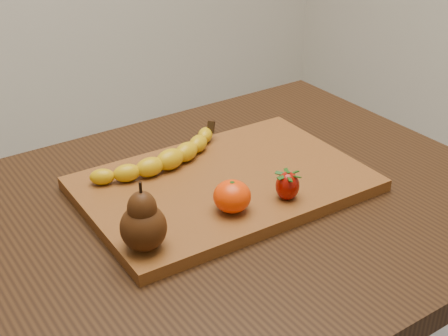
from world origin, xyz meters
TOP-DOWN VIEW (x-y plane):
  - table at (0.00, 0.00)m, footprint 1.00×0.70m
  - cutting_board at (0.07, 0.04)m, footprint 0.46×0.31m
  - banana at (0.01, 0.11)m, footprint 0.23×0.09m
  - pear at (-0.13, -0.06)m, footprint 0.08×0.08m
  - mandarin at (0.02, -0.05)m, footprint 0.06×0.06m
  - strawberry at (0.11, -0.07)m, footprint 0.04×0.04m

SIDE VIEW (x-z plane):
  - table at x=0.00m, z-range 0.28..1.04m
  - cutting_board at x=0.07m, z-range 0.76..0.78m
  - banana at x=0.01m, z-range 0.78..0.81m
  - strawberry at x=0.11m, z-range 0.78..0.83m
  - mandarin at x=0.02m, z-range 0.78..0.83m
  - pear at x=-0.13m, z-range 0.78..0.88m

